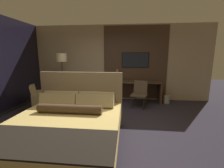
{
  "coord_description": "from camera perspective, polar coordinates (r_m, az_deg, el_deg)",
  "views": [
    {
      "loc": [
        0.53,
        -3.16,
        1.68
      ],
      "look_at": [
        0.13,
        0.81,
        0.92
      ],
      "focal_mm": 24.0,
      "sensor_mm": 36.0,
      "label": 1
    }
  ],
  "objects": [
    {
      "name": "tv",
      "position": [
        5.69,
        8.87,
        9.02
      ],
      "size": [
        0.99,
        0.04,
        0.56
      ],
      "color": "black"
    },
    {
      "name": "armchair_by_window",
      "position": [
        5.22,
        -24.79,
        -5.82
      ],
      "size": [
        0.95,
        0.96,
        0.8
      ],
      "rotation": [
        0.0,
        0.0,
        2.13
      ],
      "color": "olive",
      "rests_on": "ground_plane"
    },
    {
      "name": "desk_chair",
      "position": [
        5.01,
        10.53,
        -2.93
      ],
      "size": [
        0.59,
        0.59,
        0.86
      ],
      "rotation": [
        0.0,
        0.0,
        -0.29
      ],
      "color": "#4C3D2D",
      "rests_on": "ground_plane"
    },
    {
      "name": "desk",
      "position": [
        5.57,
        8.71,
        -1.36
      ],
      "size": [
        1.85,
        0.57,
        0.76
      ],
      "color": "#422D1E",
      "rests_on": "ground_plane"
    },
    {
      "name": "vase_tall",
      "position": [
        5.49,
        1.97,
        3.38
      ],
      "size": [
        0.09,
        0.09,
        0.43
      ],
      "color": "#B2563D",
      "rests_on": "desk"
    },
    {
      "name": "ground_plane",
      "position": [
        3.61,
        -3.5,
        -16.9
      ],
      "size": [
        16.0,
        16.0,
        0.0
      ],
      "primitive_type": "plane",
      "color": "#28232D"
    },
    {
      "name": "waste_bin",
      "position": [
        5.7,
        20.07,
        -5.53
      ],
      "size": [
        0.22,
        0.22,
        0.28
      ],
      "color": "gray",
      "rests_on": "ground_plane"
    },
    {
      "name": "bed",
      "position": [
        3.01,
        -16.92,
        -15.83
      ],
      "size": [
        1.99,
        2.18,
        1.29
      ],
      "color": "#33281E",
      "rests_on": "ground_plane"
    },
    {
      "name": "floor_lamp",
      "position": [
        5.44,
        -18.58,
        8.08
      ],
      "size": [
        0.34,
        0.34,
        1.75
      ],
      "color": "#282623",
      "rests_on": "ground_plane"
    },
    {
      "name": "book",
      "position": [
        5.47,
        5.53,
        1.21
      ],
      "size": [
        0.24,
        0.18,
        0.03
      ],
      "color": "#332D28",
      "rests_on": "desk"
    },
    {
      "name": "wall_back_tv_panel",
      "position": [
        5.77,
        1.58,
        8.02
      ],
      "size": [
        7.2,
        0.09,
        2.8
      ],
      "color": "tan",
      "rests_on": "ground_plane"
    }
  ]
}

